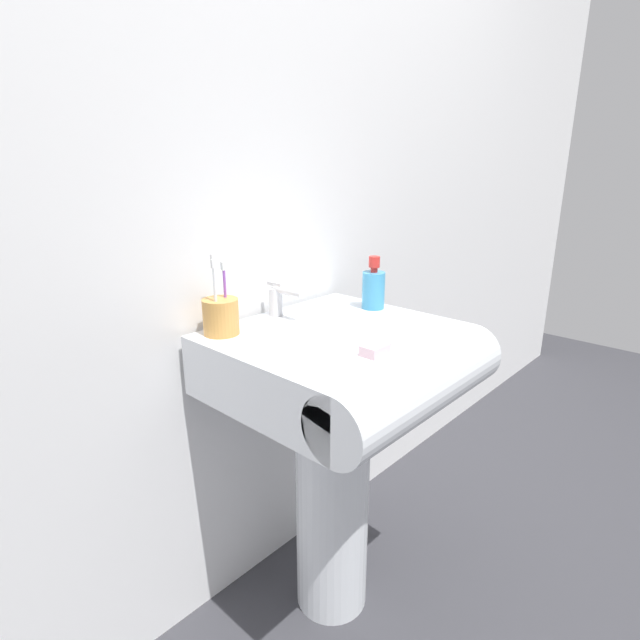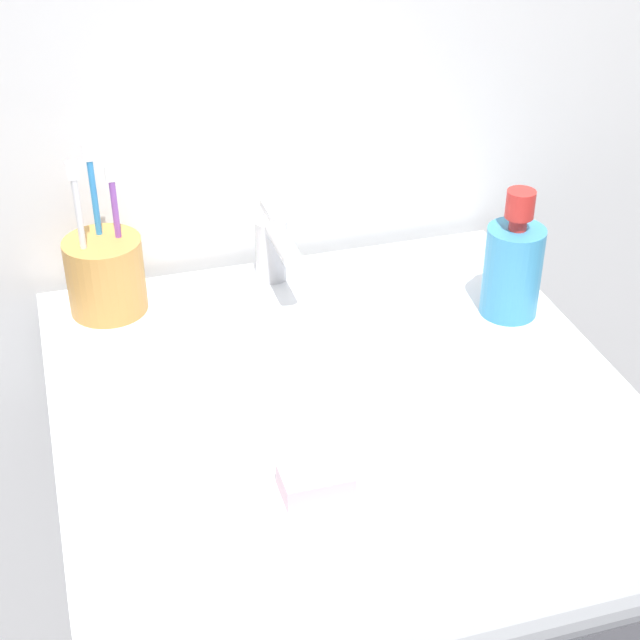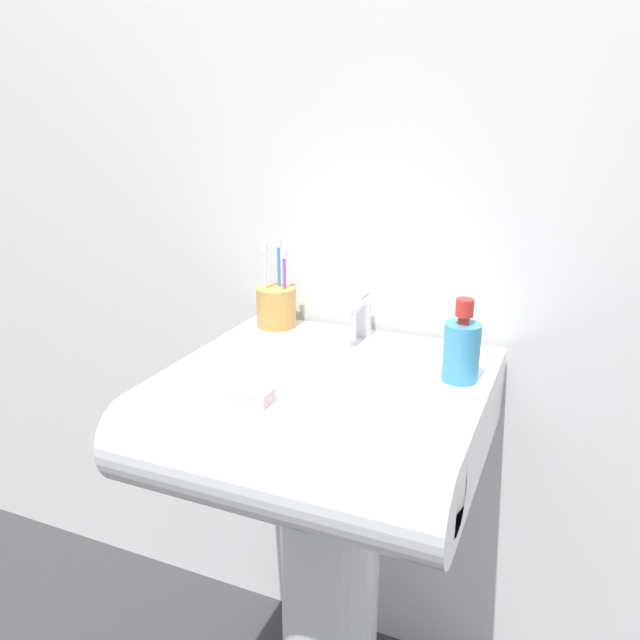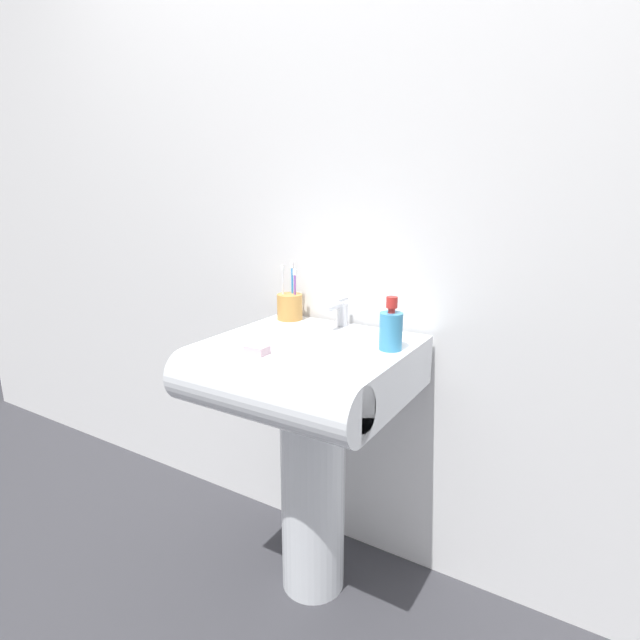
{
  "view_description": "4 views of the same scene",
  "coord_description": "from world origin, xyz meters",
  "views": [
    {
      "loc": [
        -0.91,
        -0.79,
        1.27
      ],
      "look_at": [
        -0.03,
        0.02,
        0.89
      ],
      "focal_mm": 28.0,
      "sensor_mm": 36.0,
      "label": 1
    },
    {
      "loc": [
        -0.25,
        -0.81,
        1.47
      ],
      "look_at": [
        -0.01,
        -0.0,
        0.93
      ],
      "focal_mm": 55.0,
      "sensor_mm": 36.0,
      "label": 2
    },
    {
      "loc": [
        0.41,
        -1.01,
        1.33
      ],
      "look_at": [
        -0.03,
        0.01,
        0.95
      ],
      "focal_mm": 35.0,
      "sensor_mm": 36.0,
      "label": 3
    },
    {
      "loc": [
        0.76,
        -1.22,
        1.3
      ],
      "look_at": [
        0.03,
        -0.0,
        0.93
      ],
      "focal_mm": 28.0,
      "sensor_mm": 36.0,
      "label": 4
    }
  ],
  "objects": [
    {
      "name": "ground_plane",
      "position": [
        0.0,
        0.0,
        0.0
      ],
      "size": [
        6.0,
        6.0,
        0.0
      ],
      "primitive_type": "plane",
      "color": "#38383D",
      "rests_on": "ground"
    },
    {
      "name": "wall_back",
      "position": [
        0.0,
        0.29,
        1.2
      ],
      "size": [
        5.0,
        0.05,
        2.4
      ],
      "primitive_type": "cube",
      "color": "white",
      "rests_on": "ground"
    },
    {
      "name": "sink_pedestal",
      "position": [
        0.0,
        0.0,
        0.35
      ],
      "size": [
        0.21,
        0.21,
        0.71
      ],
      "primitive_type": "cylinder",
      "color": "white",
      "rests_on": "ground"
    },
    {
      "name": "sink_basin",
      "position": [
        0.0,
        -0.06,
        0.79
      ],
      "size": [
        0.58,
        0.57,
        0.15
      ],
      "color": "white",
      "rests_on": "sink_pedestal"
    },
    {
      "name": "faucet",
      "position": [
        -0.01,
        0.19,
        0.92
      ],
      "size": [
        0.04,
        0.13,
        0.09
      ],
      "color": "silver",
      "rests_on": "sink_basin"
    },
    {
      "name": "toothbrush_cup",
      "position": [
        -0.21,
        0.19,
        0.91
      ],
      "size": [
        0.09,
        0.09,
        0.2
      ],
      "color": "#D19347",
      "rests_on": "sink_basin"
    },
    {
      "name": "soap_bottle",
      "position": [
        0.23,
        0.05,
        0.92
      ],
      "size": [
        0.07,
        0.07,
        0.15
      ],
      "color": "#3F99CC",
      "rests_on": "sink_basin"
    },
    {
      "name": "bar_soap",
      "position": [
        -0.07,
        -0.18,
        0.88
      ],
      "size": [
        0.06,
        0.04,
        0.02
      ],
      "primitive_type": "cube",
      "color": "silver",
      "rests_on": "sink_basin"
    }
  ]
}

